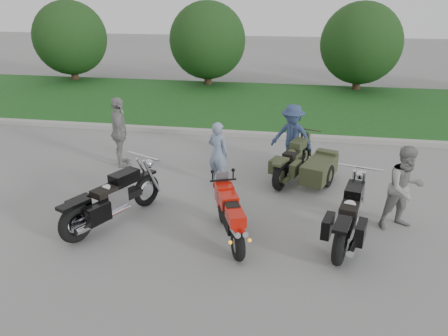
% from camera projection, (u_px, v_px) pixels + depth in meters
% --- Properties ---
extents(ground, '(80.00, 80.00, 0.00)m').
position_uv_depth(ground, '(216.00, 229.00, 8.61)').
color(ground, gray).
rests_on(ground, ground).
extents(curb, '(60.00, 0.30, 0.15)m').
position_uv_depth(curb, '(251.00, 134.00, 14.06)').
color(curb, '#A19F97').
rests_on(curb, ground).
extents(grass_strip, '(60.00, 8.00, 0.14)m').
position_uv_depth(grass_strip, '(263.00, 104.00, 17.85)').
color(grass_strip, '#286321').
rests_on(grass_strip, ground).
extents(tree_far_left, '(3.60, 3.60, 4.00)m').
position_uv_depth(tree_far_left, '(70.00, 38.00, 21.71)').
color(tree_far_left, '#3F2B1C').
rests_on(tree_far_left, ground).
extents(tree_mid_left, '(3.60, 3.60, 4.00)m').
position_uv_depth(tree_mid_left, '(208.00, 41.00, 20.59)').
color(tree_mid_left, '#3F2B1C').
rests_on(tree_mid_left, ground).
extents(tree_mid_right, '(3.60, 3.60, 4.00)m').
position_uv_depth(tree_mid_right, '(361.00, 43.00, 19.46)').
color(tree_mid_right, '#3F2B1C').
rests_on(tree_mid_right, ground).
extents(sportbike_red, '(0.86, 1.84, 0.91)m').
position_uv_depth(sportbike_red, '(230.00, 215.00, 8.03)').
color(sportbike_red, black).
rests_on(sportbike_red, ground).
extents(cruiser_left, '(1.24, 2.37, 0.98)m').
position_uv_depth(cruiser_left, '(110.00, 202.00, 8.62)').
color(cruiser_left, black).
rests_on(cruiser_left, ground).
extents(cruiser_right, '(0.77, 2.47, 0.96)m').
position_uv_depth(cruiser_right, '(349.00, 218.00, 8.02)').
color(cruiser_right, black).
rests_on(cruiser_right, ground).
extents(cruiser_sidecar, '(1.59, 2.24, 0.90)m').
position_uv_depth(cruiser_sidecar, '(308.00, 166.00, 10.58)').
color(cruiser_sidecar, black).
rests_on(cruiser_sidecar, ground).
extents(person_stripe, '(0.67, 0.57, 1.55)m').
position_uv_depth(person_stripe, '(218.00, 153.00, 10.41)').
color(person_stripe, '#7B8BA7').
rests_on(person_stripe, ground).
extents(person_grey, '(1.01, 0.91, 1.69)m').
position_uv_depth(person_grey, '(405.00, 188.00, 8.39)').
color(person_grey, gray).
rests_on(person_grey, ground).
extents(person_denim, '(1.25, 0.94, 1.71)m').
position_uv_depth(person_denim, '(292.00, 137.00, 11.32)').
color(person_denim, navy).
rests_on(person_denim, ground).
extents(person_back, '(0.86, 1.18, 1.87)m').
position_uv_depth(person_back, '(119.00, 132.00, 11.41)').
color(person_back, gray).
rests_on(person_back, ground).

